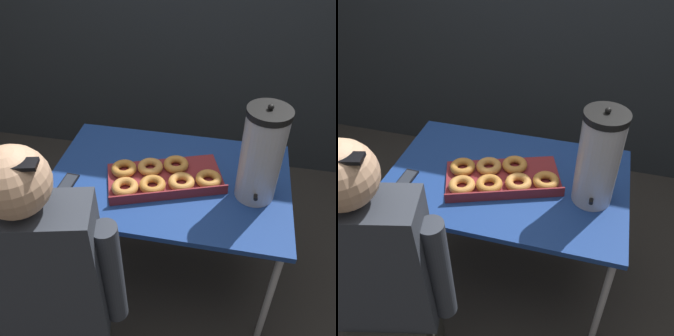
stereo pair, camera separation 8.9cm
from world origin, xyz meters
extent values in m
plane|color=#2D2B28|center=(0.00, 0.00, 0.00)|extent=(12.00, 12.00, 0.00)
cube|color=navy|center=(0.00, 0.00, 0.70)|extent=(1.15, 0.75, 0.03)
cylinder|color=#ADADB2|center=(-0.53, -0.33, 0.34)|extent=(0.03, 0.03, 0.69)
cylinder|color=#ADADB2|center=(0.53, -0.33, 0.34)|extent=(0.03, 0.03, 0.69)
cylinder|color=#ADADB2|center=(-0.53, 0.33, 0.34)|extent=(0.03, 0.03, 0.69)
cylinder|color=#ADADB2|center=(0.53, 0.33, 0.34)|extent=(0.03, 0.03, 0.69)
cube|color=maroon|center=(-0.02, -0.02, 0.73)|extent=(0.60, 0.45, 0.02)
cube|color=maroon|center=(0.03, -0.15, 0.75)|extent=(0.51, 0.19, 0.04)
torus|color=#C7853E|center=(-0.18, -0.14, 0.75)|extent=(0.17, 0.17, 0.04)
torus|color=#BB7831|center=(-0.06, -0.10, 0.75)|extent=(0.15, 0.15, 0.04)
torus|color=#C9873F|center=(0.07, -0.06, 0.75)|extent=(0.13, 0.13, 0.04)
torus|color=#C07E37|center=(0.19, -0.01, 0.75)|extent=(0.17, 0.17, 0.04)
torus|color=#BA7730|center=(-0.22, -0.02, 0.75)|extent=(0.16, 0.16, 0.04)
torus|color=#CB8942|center=(-0.10, 0.02, 0.75)|extent=(0.17, 0.17, 0.04)
torus|color=#BE7B34|center=(0.02, 0.06, 0.75)|extent=(0.17, 0.17, 0.04)
cylinder|color=#B7B7BC|center=(0.40, -0.04, 0.93)|extent=(0.18, 0.18, 0.42)
cylinder|color=black|center=(0.40, -0.04, 1.15)|extent=(0.18, 0.18, 0.03)
sphere|color=black|center=(0.40, -0.04, 1.18)|extent=(0.02, 0.02, 0.02)
cylinder|color=black|center=(0.40, -0.13, 0.79)|extent=(0.02, 0.04, 0.02)
cube|color=black|center=(-0.46, -0.15, 0.72)|extent=(0.07, 0.16, 0.01)
cube|color=#2D333D|center=(-0.46, -0.15, 0.73)|extent=(0.06, 0.14, 0.00)
cube|color=#333842|center=(-0.31, -0.66, 0.79)|extent=(0.44, 0.27, 0.63)
sphere|color=tan|center=(-0.31, -0.66, 1.21)|extent=(0.21, 0.21, 0.21)
cube|color=black|center=(-0.31, -0.68, 1.30)|extent=(0.19, 0.09, 0.01)
cylinder|color=#333842|center=(-0.09, -0.61, 0.76)|extent=(0.09, 0.09, 0.50)
camera|label=1|loc=(0.26, -1.34, 1.91)|focal=40.00mm
camera|label=2|loc=(0.35, -1.32, 1.91)|focal=40.00mm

